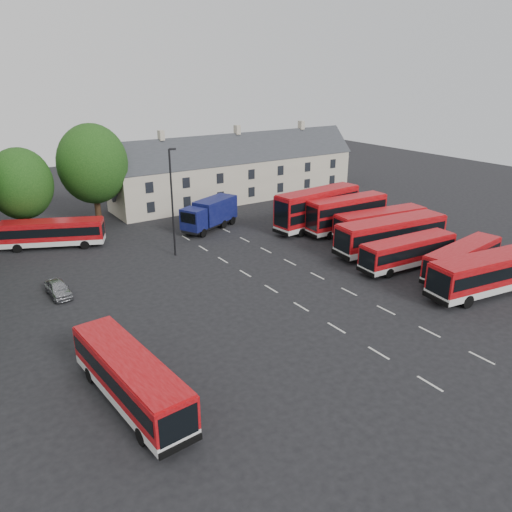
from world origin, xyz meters
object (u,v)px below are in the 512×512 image
object	(u,v)px
bus_row_a	(492,271)
box_truck	(210,213)
bus_dd_south	(347,213)
bus_west	(130,375)
silver_car	(58,288)
lamppost	(172,200)

from	to	relation	value
bus_row_a	box_truck	xyz separation A→B (m)	(-10.47, 27.79, -0.08)
bus_dd_south	bus_west	distance (m)	34.78
bus_row_a	bus_dd_south	distance (m)	18.49
bus_west	silver_car	distance (m)	16.55
bus_row_a	lamppost	size ratio (longest dim) A/B	1.14
bus_dd_south	box_truck	size ratio (longest dim) A/B	1.24
bus_row_a	lamppost	world-z (taller)	lamppost
lamppost	box_truck	bearing A→B (deg)	38.82
bus_row_a	lamppost	bearing A→B (deg)	135.80
bus_dd_south	silver_car	size ratio (longest dim) A/B	2.66
bus_row_a	lamppost	distance (m)	28.45
bus_west	silver_car	bearing A→B (deg)	-4.87
bus_row_a	bus_dd_south	size ratio (longest dim) A/B	1.20
silver_car	box_truck	bearing A→B (deg)	23.56
bus_row_a	silver_car	xyz separation A→B (m)	(-29.27, 18.80, -1.33)
silver_car	bus_west	bearing A→B (deg)	-91.98
box_truck	bus_dd_south	bearing A→B (deg)	-62.65
bus_dd_south	bus_west	size ratio (longest dim) A/B	0.94
bus_west	box_truck	xyz separation A→B (m)	(18.79, 25.51, 0.13)
bus_west	bus_dd_south	bearing A→B (deg)	-67.25
bus_west	box_truck	bearing A→B (deg)	-41.27
bus_dd_south	lamppost	world-z (taller)	lamppost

